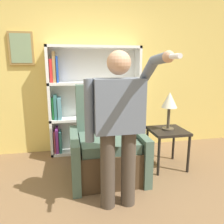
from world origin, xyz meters
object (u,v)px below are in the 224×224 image
armchair (106,148)px  person_standing (119,121)px  side_table (167,135)px  bookcase (89,102)px  table_lamp (169,102)px

armchair → person_standing: bearing=-89.9°
armchair → person_standing: (0.00, -0.70, 0.55)m
person_standing → side_table: 1.23m
armchair → side_table: bearing=1.8°
bookcase → armchair: 0.98m
bookcase → armchair: size_ratio=1.47×
person_standing → side_table: person_standing is taller
bookcase → side_table: bookcase is taller
armchair → side_table: size_ratio=2.13×
person_standing → table_lamp: bearing=39.5°
bookcase → armchair: (0.13, -0.84, -0.49)m
armchair → side_table: armchair is taller
bookcase → person_standing: (0.13, -1.55, 0.06)m
armchair → table_lamp: size_ratio=2.23×
side_table → armchair: bearing=-178.2°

